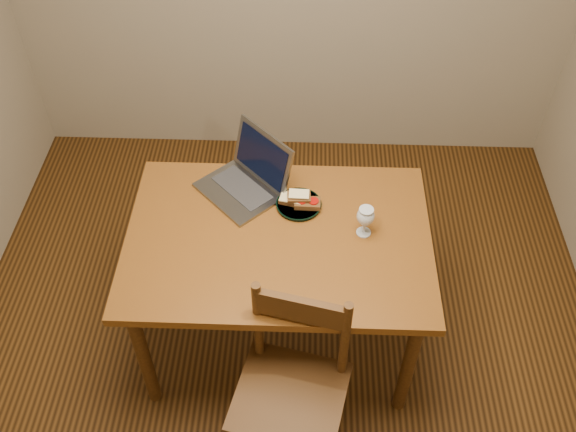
{
  "coord_description": "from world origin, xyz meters",
  "views": [
    {
      "loc": [
        0.09,
        -1.69,
        2.78
      ],
      "look_at": [
        0.03,
        0.17,
        0.8
      ],
      "focal_mm": 40.0,
      "sensor_mm": 36.0,
      "label": 1
    }
  ],
  "objects_px": {
    "laptop": "(249,175)",
    "chair": "(292,385)",
    "table": "(279,249)",
    "plate": "(299,205)",
    "milk_glass": "(365,221)"
  },
  "relations": [
    {
      "from": "plate",
      "to": "laptop",
      "type": "distance_m",
      "value": 0.26
    },
    {
      "from": "chair",
      "to": "laptop",
      "type": "distance_m",
      "value": 0.94
    },
    {
      "from": "laptop",
      "to": "chair",
      "type": "bearing_deg",
      "value": -29.45
    },
    {
      "from": "plate",
      "to": "laptop",
      "type": "bearing_deg",
      "value": 152.17
    },
    {
      "from": "milk_glass",
      "to": "table",
      "type": "bearing_deg",
      "value": -174.81
    },
    {
      "from": "table",
      "to": "chair",
      "type": "relative_size",
      "value": 2.56
    },
    {
      "from": "chair",
      "to": "milk_glass",
      "type": "distance_m",
      "value": 0.73
    },
    {
      "from": "table",
      "to": "milk_glass",
      "type": "distance_m",
      "value": 0.4
    },
    {
      "from": "milk_glass",
      "to": "plate",
      "type": "bearing_deg",
      "value": 152.09
    },
    {
      "from": "chair",
      "to": "table",
      "type": "bearing_deg",
      "value": 110.43
    },
    {
      "from": "chair",
      "to": "milk_glass",
      "type": "xyz_separation_m",
      "value": [
        0.29,
        0.59,
        0.32
      ]
    },
    {
      "from": "table",
      "to": "plate",
      "type": "height_order",
      "value": "plate"
    },
    {
      "from": "chair",
      "to": "laptop",
      "type": "height_order",
      "value": "laptop"
    },
    {
      "from": "chair",
      "to": "laptop",
      "type": "xyz_separation_m",
      "value": [
        -0.22,
        0.86,
        0.31
      ]
    },
    {
      "from": "chair",
      "to": "plate",
      "type": "bearing_deg",
      "value": 102.24
    }
  ]
}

